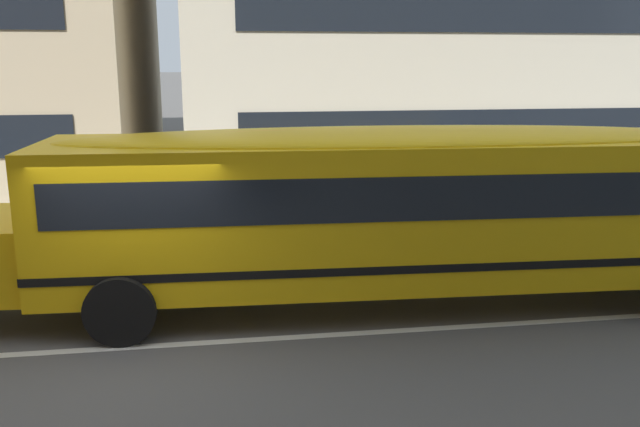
{
  "coord_description": "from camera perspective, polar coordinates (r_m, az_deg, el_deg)",
  "views": [
    {
      "loc": [
        1.21,
        -8.83,
        3.86
      ],
      "look_at": [
        2.66,
        0.6,
        1.66
      ],
      "focal_mm": 37.61,
      "sensor_mm": 36.0,
      "label": 1
    }
  ],
  "objects": [
    {
      "name": "school_bus",
      "position": [
        10.58,
        5.22,
        1.08
      ],
      "size": [
        12.76,
        3.32,
        2.83
      ],
      "rotation": [
        0.0,
        0.0,
        3.1
      ],
      "color": "yellow",
      "rests_on": "ground_plane"
    },
    {
      "name": "lane_centreline",
      "position": [
        9.71,
        -15.45,
        -10.89
      ],
      "size": [
        110.0,
        0.16,
        0.01
      ],
      "primitive_type": "cube",
      "color": "silver",
      "rests_on": "ground_plane"
    },
    {
      "name": "ground_plane",
      "position": [
        9.71,
        -15.45,
        -10.91
      ],
      "size": [
        400.0,
        400.0,
        0.0
      ],
      "primitive_type": "plane",
      "color": "#54514F"
    },
    {
      "name": "sidewalk_far",
      "position": [
        17.14,
        -12.57,
        -0.3
      ],
      "size": [
        120.0,
        3.0,
        0.01
      ],
      "primitive_type": "cube",
      "color": "gray",
      "rests_on": "ground_plane"
    }
  ]
}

